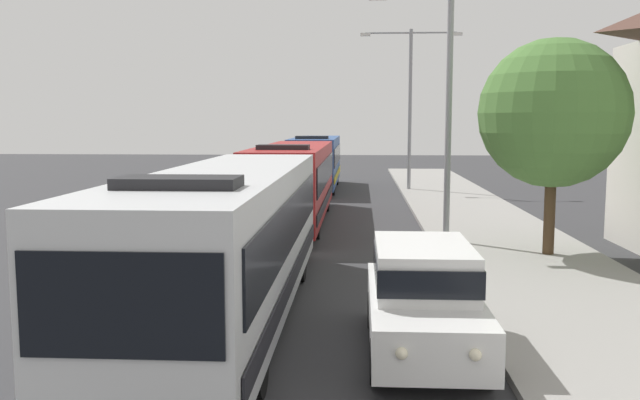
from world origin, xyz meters
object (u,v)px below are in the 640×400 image
at_px(bus_second_in_line, 294,180).
at_px(roadside_tree, 553,114).
at_px(bus_lead, 229,238).
at_px(streetlamp_mid, 449,89).
at_px(streetlamp_far, 410,93).
at_px(white_suv, 423,294).
at_px(bus_middle, 316,161).

bearing_deg(bus_second_in_line, roadside_tree, -39.36).
distance_m(bus_lead, roadside_tree, 10.74).
bearing_deg(bus_lead, streetlamp_mid, 57.93).
xyz_separation_m(streetlamp_mid, streetlamp_far, (0.00, 16.88, 0.55)).
relative_size(streetlamp_mid, streetlamp_far, 0.89).
xyz_separation_m(white_suv, streetlamp_mid, (1.70, 10.31, 3.98)).
xyz_separation_m(streetlamp_mid, roadside_tree, (2.70, -2.03, -0.80)).
relative_size(bus_lead, white_suv, 2.63).
distance_m(bus_middle, roadside_tree, 21.54).
relative_size(bus_second_in_line, streetlamp_far, 1.37).
height_order(bus_lead, streetlamp_far, streetlamp_far).
relative_size(streetlamp_mid, roadside_tree, 1.29).
xyz_separation_m(bus_middle, white_suv, (3.70, -28.08, -0.66)).
xyz_separation_m(bus_lead, roadside_tree, (8.10, 6.58, 2.53)).
distance_m(bus_second_in_line, streetlamp_mid, 7.84).
distance_m(white_suv, streetlamp_far, 27.61).
bearing_deg(bus_second_in_line, streetlamp_mid, -40.53).
relative_size(streetlamp_far, roadside_tree, 1.44).
relative_size(white_suv, streetlamp_mid, 0.58).
bearing_deg(streetlamp_mid, bus_second_in_line, 139.47).
bearing_deg(streetlamp_far, bus_second_in_line, -113.76).
height_order(bus_lead, white_suv, bus_lead).
distance_m(bus_lead, streetlamp_mid, 10.70).
distance_m(bus_lead, streetlamp_far, 26.34).
bearing_deg(white_suv, roadside_tree, 61.99).
distance_m(white_suv, streetlamp_mid, 11.18).
xyz_separation_m(bus_lead, bus_middle, (-0.00, 26.38, -0.00)).
distance_m(bus_lead, bus_middle, 26.38).
distance_m(streetlamp_far, roadside_tree, 19.15).
relative_size(white_suv, roadside_tree, 0.75).
distance_m(streetlamp_mid, roadside_tree, 3.47).
height_order(bus_lead, streetlamp_mid, streetlamp_mid).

